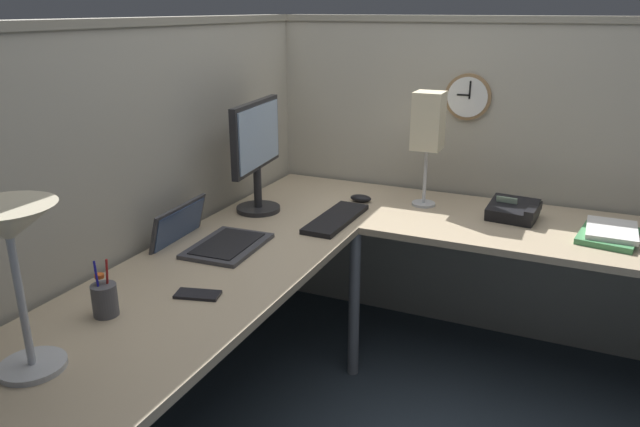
% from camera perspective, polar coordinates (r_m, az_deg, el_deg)
% --- Properties ---
extents(ground_plane, '(6.80, 6.80, 0.00)m').
position_cam_1_polar(ground_plane, '(2.74, 5.12, -17.22)').
color(ground_plane, '#2D3842').
extents(cubicle_wall_back, '(2.57, 0.12, 1.58)m').
position_cam_1_polar(cubicle_wall_back, '(2.48, -16.66, -1.24)').
color(cubicle_wall_back, '#A8A393').
rests_on(cubicle_wall_back, ground).
extents(cubicle_wall_right, '(0.12, 2.37, 1.58)m').
position_cam_1_polar(cubicle_wall_right, '(3.12, 15.51, 2.97)').
color(cubicle_wall_right, '#A8A393').
rests_on(cubicle_wall_right, ground).
extents(desk, '(2.35, 2.15, 0.73)m').
position_cam_1_polar(desk, '(2.28, 5.49, -6.63)').
color(desk, tan).
rests_on(desk, ground).
extents(monitor, '(0.46, 0.20, 0.50)m').
position_cam_1_polar(monitor, '(2.69, -6.02, 6.18)').
color(monitor, '#232326').
rests_on(monitor, desk).
extents(laptop, '(0.36, 0.40, 0.22)m').
position_cam_1_polar(laptop, '(2.40, -10.76, -2.35)').
color(laptop, '#38383D').
rests_on(laptop, desk).
extents(keyboard, '(0.43, 0.15, 0.02)m').
position_cam_1_polar(keyboard, '(2.62, 1.53, -0.49)').
color(keyboard, black).
rests_on(keyboard, desk).
extents(computer_mouse, '(0.06, 0.10, 0.03)m').
position_cam_1_polar(computer_mouse, '(2.89, 3.89, 1.46)').
color(computer_mouse, black).
rests_on(computer_mouse, desk).
extents(desk_lamp_dome, '(0.24, 0.24, 0.44)m').
position_cam_1_polar(desk_lamp_dome, '(1.62, -27.36, -2.04)').
color(desk_lamp_dome, '#B7BABF').
rests_on(desk_lamp_dome, desk).
extents(pen_cup, '(0.08, 0.08, 0.18)m').
position_cam_1_polar(pen_cup, '(1.94, -19.74, -7.66)').
color(pen_cup, '#4C4C51').
rests_on(pen_cup, desk).
extents(cell_phone, '(0.10, 0.16, 0.01)m').
position_cam_1_polar(cell_phone, '(2.00, -11.52, -7.54)').
color(cell_phone, black).
rests_on(cell_phone, desk).
extents(office_phone, '(0.21, 0.22, 0.11)m').
position_cam_1_polar(office_phone, '(2.77, 17.98, 0.21)').
color(office_phone, black).
rests_on(office_phone, desk).
extents(book_stack, '(0.31, 0.25, 0.04)m').
position_cam_1_polar(book_stack, '(2.69, 25.78, -1.71)').
color(book_stack, '#3F7F4C').
rests_on(book_stack, desk).
extents(desk_lamp_paper, '(0.13, 0.13, 0.53)m').
position_cam_1_polar(desk_lamp_paper, '(2.79, 10.22, 8.32)').
color(desk_lamp_paper, '#B7BABF').
rests_on(desk_lamp_paper, desk).
extents(wall_clock, '(0.04, 0.22, 0.22)m').
position_cam_1_polar(wall_clock, '(3.00, 13.86, 10.70)').
color(wall_clock, olive).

